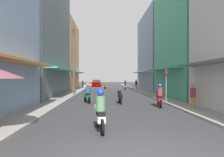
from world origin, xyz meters
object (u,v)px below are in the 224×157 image
at_px(motorbike_red, 159,96).
at_px(street_sign_no_entry, 166,81).
at_px(motorbike_green, 87,94).
at_px(motorbike_black, 120,97).
at_px(pedestrian_crossing, 83,84).
at_px(pedestrian_foreground, 136,85).
at_px(parked_car, 97,83).
at_px(pedestrian_far, 193,96).
at_px(motorbike_orange, 105,86).
at_px(utility_pole, 74,59).
at_px(motorbike_white, 100,112).
at_px(motorbike_silver, 125,85).

height_order(motorbike_red, street_sign_no_entry, street_sign_no_entry).
distance_m(motorbike_green, motorbike_black, 2.57).
xyz_separation_m(motorbike_green, pedestrian_crossing, (-2.35, 19.25, 0.06)).
bearing_deg(pedestrian_foreground, parked_car, 118.39).
xyz_separation_m(motorbike_green, pedestrian_far, (6.99, -3.16, 0.08)).
xyz_separation_m(motorbike_orange, motorbike_black, (1.01, -19.09, 0.00)).
xyz_separation_m(parked_car, utility_pole, (-1.80, -21.70, 3.24)).
height_order(motorbike_black, pedestrian_far, pedestrian_far).
relative_size(motorbike_orange, pedestrian_foreground, 1.07).
xyz_separation_m(motorbike_white, pedestrian_crossing, (-3.49, 27.53, 0.06)).
height_order(motorbike_green, pedestrian_crossing, motorbike_green).
xyz_separation_m(motorbike_orange, utility_pole, (-3.55, -12.16, 3.48)).
distance_m(motorbike_green, pedestrian_far, 7.67).
distance_m(motorbike_silver, pedestrian_crossing, 7.53).
bearing_deg(utility_pole, pedestrian_foreground, 47.90).
height_order(motorbike_red, pedestrian_foreground, pedestrian_foreground).
bearing_deg(motorbike_red, street_sign_no_entry, 60.10).
distance_m(motorbike_red, motorbike_white, 7.13).
distance_m(motorbike_silver, pedestrian_foreground, 1.94).
bearing_deg(motorbike_silver, pedestrian_foreground, -32.79).
xyz_separation_m(motorbike_orange, parked_car, (-1.74, 9.54, 0.24)).
bearing_deg(utility_pole, motorbike_black, -56.66).
bearing_deg(motorbike_green, pedestrian_crossing, 96.97).
height_order(motorbike_orange, utility_pole, utility_pole).
bearing_deg(parked_car, pedestrian_crossing, -103.34).
relative_size(motorbike_green, pedestrian_crossing, 1.13).
bearing_deg(motorbike_green, motorbike_silver, 74.14).
height_order(motorbike_silver, pedestrian_crossing, motorbike_silver).
relative_size(motorbike_black, utility_pole, 0.23).
relative_size(pedestrian_foreground, pedestrian_crossing, 1.09).
xyz_separation_m(utility_pole, street_sign_no_entry, (8.08, -7.15, -2.27)).
xyz_separation_m(motorbike_orange, street_sign_no_entry, (4.53, -19.32, 1.21)).
xyz_separation_m(motorbike_white, utility_pole, (-3.15, 14.85, 3.28)).
distance_m(utility_pole, street_sign_no_entry, 11.03).
xyz_separation_m(motorbike_orange, motorbike_white, (-0.40, -27.02, 0.20)).
bearing_deg(motorbike_black, utility_pole, 123.34).
bearing_deg(motorbike_red, motorbike_black, 141.91).
bearing_deg(motorbike_white, motorbike_green, 97.81).
height_order(motorbike_orange, pedestrian_far, pedestrian_far).
height_order(pedestrian_far, street_sign_no_entry, street_sign_no_entry).
bearing_deg(pedestrian_foreground, motorbike_orange, 150.44).
xyz_separation_m(motorbike_silver, motorbike_white, (-3.69, -25.27, 0.00)).
bearing_deg(motorbike_silver, parked_car, 114.07).
relative_size(parked_car, pedestrian_crossing, 2.73).
bearing_deg(pedestrian_far, motorbike_green, 155.70).
bearing_deg(street_sign_no_entry, motorbike_green, 174.53).
height_order(motorbike_white, pedestrian_far, motorbike_white).
height_order(motorbike_green, street_sign_no_entry, street_sign_no_entry).
relative_size(pedestrian_far, utility_pole, 0.20).
distance_m(motorbike_red, pedestrian_crossing, 22.82).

